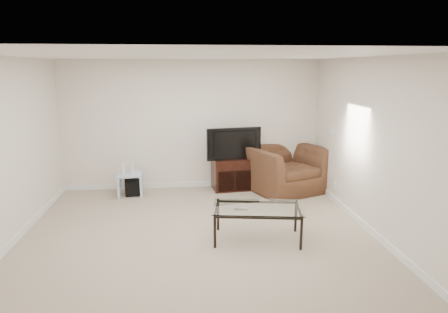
{
  "coord_description": "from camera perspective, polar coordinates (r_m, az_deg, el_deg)",
  "views": [
    {
      "loc": [
        -0.17,
        -5.24,
        2.36
      ],
      "look_at": [
        0.5,
        1.2,
        0.9
      ],
      "focal_mm": 32.0,
      "sensor_mm": 36.0,
      "label": 1
    }
  ],
  "objects": [
    {
      "name": "tv_stand",
      "position": [
        7.85,
        1.14,
        -2.42
      ],
      "size": [
        0.8,
        0.6,
        0.63
      ],
      "primitive_type": null,
      "rotation": [
        0.0,
        0.0,
        0.11
      ],
      "color": "black",
      "rests_on": "floor"
    },
    {
      "name": "floor",
      "position": [
        5.75,
        -3.79,
        -11.55
      ],
      "size": [
        5.0,
        5.0,
        0.0
      ],
      "primitive_type": "plane",
      "color": "tan",
      "rests_on": "ground"
    },
    {
      "name": "ceiling",
      "position": [
        5.25,
        -4.2,
        14.21
      ],
      "size": [
        5.0,
        5.0,
        0.0
      ],
      "primitive_type": "plane",
      "color": "white",
      "rests_on": "ground"
    },
    {
      "name": "recliner",
      "position": [
        7.76,
        8.84,
        -0.72
      ],
      "size": [
        1.55,
        1.29,
        1.16
      ],
      "primitive_type": "imported",
      "rotation": [
        0.0,
        0.0,
        0.38
      ],
      "color": "#4C321A",
      "rests_on": "floor"
    },
    {
      "name": "subwoofer",
      "position": [
        7.7,
        -12.96,
        -4.3
      ],
      "size": [
        0.32,
        0.32,
        0.27
      ],
      "primitive_type": "cube",
      "rotation": [
        0.0,
        0.0,
        0.18
      ],
      "color": "black",
      "rests_on": "floor"
    },
    {
      "name": "remote",
      "position": [
        5.43,
        2.41,
        -7.45
      ],
      "size": [
        0.2,
        0.08,
        0.02
      ],
      "primitive_type": "cube",
      "rotation": [
        0.0,
        0.0,
        -0.17
      ],
      "color": "#B2B2B7",
      "rests_on": "coffee_table"
    },
    {
      "name": "game_case",
      "position": [
        7.56,
        -12.91,
        -1.73
      ],
      "size": [
        0.05,
        0.13,
        0.17
      ],
      "primitive_type": "cube",
      "rotation": [
        0.0,
        0.0,
        0.07
      ],
      "color": "silver",
      "rests_on": "side_table"
    },
    {
      "name": "side_table",
      "position": [
        7.66,
        -13.19,
        -3.89
      ],
      "size": [
        0.47,
        0.47,
        0.43
      ],
      "primitive_type": null,
      "rotation": [
        0.0,
        0.0,
        0.05
      ],
      "color": "silver",
      "rests_on": "floor"
    },
    {
      "name": "television",
      "position": [
        7.68,
        1.21,
        1.99
      ],
      "size": [
        1.01,
        0.36,
        0.61
      ],
      "primitive_type": "imported",
      "rotation": [
        0.0,
        0.0,
        0.17
      ],
      "color": "black",
      "rests_on": "tv_stand"
    },
    {
      "name": "plate_right_outlet",
      "position": [
        7.35,
        15.55,
        -4.04
      ],
      "size": [
        0.02,
        0.08,
        0.12
      ],
      "primitive_type": "cube",
      "color": "white",
      "rests_on": "wall_right"
    },
    {
      "name": "wall_back",
      "position": [
        7.82,
        -4.65,
        4.5
      ],
      "size": [
        5.0,
        0.02,
        2.5
      ],
      "primitive_type": "cube",
      "color": "silver",
      "rests_on": "ground"
    },
    {
      "name": "coffee_table",
      "position": [
        5.63,
        4.77,
        -9.47
      ],
      "size": [
        1.31,
        0.87,
        0.48
      ],
      "primitive_type": null,
      "rotation": [
        0.0,
        0.0,
        -0.16
      ],
      "color": "black",
      "rests_on": "floor"
    },
    {
      "name": "plate_back",
      "position": [
        7.9,
        -14.88,
        4.2
      ],
      "size": [
        0.12,
        0.02,
        0.12
      ],
      "primitive_type": "cube",
      "color": "white",
      "rests_on": "wall_back"
    },
    {
      "name": "wall_right",
      "position": [
        5.99,
        20.68,
        1.2
      ],
      "size": [
        0.02,
        5.0,
        2.5
      ],
      "primitive_type": "cube",
      "color": "silver",
      "rests_on": "ground"
    },
    {
      "name": "plate_right_switch",
      "position": [
        7.42,
        15.15,
        3.66
      ],
      "size": [
        0.02,
        0.09,
        0.13
      ],
      "primitive_type": "cube",
      "color": "white",
      "rests_on": "wall_right"
    },
    {
      "name": "dvd_player",
      "position": [
        7.76,
        1.21,
        -1.01
      ],
      "size": [
        0.43,
        0.32,
        0.06
      ],
      "primitive_type": "cube",
      "rotation": [
        0.0,
        0.0,
        0.11
      ],
      "color": "black",
      "rests_on": "tv_stand"
    },
    {
      "name": "game_console",
      "position": [
        7.57,
        -14.13,
        -1.67
      ],
      "size": [
        0.05,
        0.14,
        0.2
      ],
      "primitive_type": "cube",
      "rotation": [
        0.0,
        0.0,
        0.02
      ],
      "color": "white",
      "rests_on": "side_table"
    },
    {
      "name": "wall_left",
      "position": [
        5.84,
        -29.31,
        0.11
      ],
      "size": [
        0.02,
        5.0,
        2.5
      ],
      "primitive_type": "cube",
      "color": "silver",
      "rests_on": "ground"
    }
  ]
}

